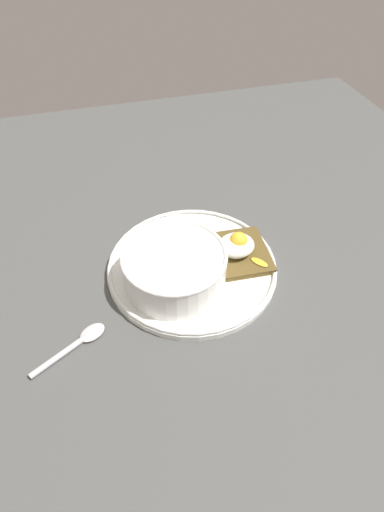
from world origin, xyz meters
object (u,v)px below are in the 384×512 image
object	(u,v)px
oatmeal_bowl	(175,267)
banana_slice_left	(207,228)
poached_egg	(237,245)
banana_slice_back	(180,223)
banana_slice_front	(189,231)
spoon	(78,343)
toast_slice	(235,253)

from	to	relation	value
oatmeal_bowl	banana_slice_left	bearing A→B (deg)	49.61
poached_egg	banana_slice_left	xyz separation A→B (cm)	(-2.77, 6.62, -1.73)
poached_egg	banana_slice_left	bearing A→B (deg)	112.72
banana_slice_left	banana_slice_back	xyz separation A→B (cm)	(-3.86, 2.60, -0.14)
banana_slice_back	banana_slice_front	bearing A→B (deg)	-69.25
oatmeal_bowl	spoon	bearing A→B (deg)	-156.19
banana_slice_front	banana_slice_left	bearing A→B (deg)	-3.15
banana_slice_left	spoon	distance (cm)	27.20
toast_slice	banana_slice_back	world-z (taller)	banana_slice_back
banana_slice_front	toast_slice	bearing A→B (deg)	-49.85
poached_egg	banana_slice_left	size ratio (longest dim) A/B	1.57
oatmeal_bowl	banana_slice_left	xyz separation A→B (cm)	(7.57, 8.90, -2.00)
banana_slice_back	spoon	bearing A→B (deg)	-135.74
banana_slice_front	spoon	distance (cm)	24.93
toast_slice	oatmeal_bowl	bearing A→B (deg)	-166.86
toast_slice	banana_slice_front	xyz separation A→B (cm)	(-5.62, 6.67, 0.17)
oatmeal_bowl	banana_slice_back	xyz separation A→B (cm)	(3.70, 11.50, -2.14)
banana_slice_left	spoon	xyz separation A→B (cm)	(-22.36, -15.42, -1.45)
oatmeal_bowl	banana_slice_front	xyz separation A→B (cm)	(4.63, 9.06, -2.07)
toast_slice	spoon	bearing A→B (deg)	-160.39
spoon	banana_slice_left	bearing A→B (deg)	34.60
banana_slice_front	poached_egg	bearing A→B (deg)	-49.89
toast_slice	poached_egg	xyz separation A→B (cm)	(0.09, -0.12, 1.96)
toast_slice	banana_slice_front	size ratio (longest dim) A/B	2.91
banana_slice_left	banana_slice_back	distance (cm)	4.66
banana_slice_left	spoon	size ratio (longest dim) A/B	0.45
banana_slice_front	banana_slice_left	world-z (taller)	banana_slice_left
oatmeal_bowl	spoon	xyz separation A→B (cm)	(-14.79, -6.53, -3.45)
poached_egg	spoon	size ratio (longest dim) A/B	0.70
banana_slice_back	poached_egg	bearing A→B (deg)	-54.25
oatmeal_bowl	banana_slice_front	size ratio (longest dim) A/B	4.11
banana_slice_left	spoon	world-z (taller)	banana_slice_left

